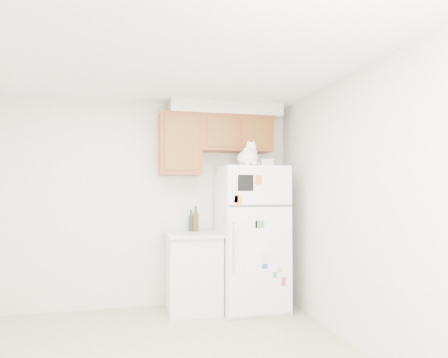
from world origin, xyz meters
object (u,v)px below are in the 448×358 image
object	(u,v)px
base_counter	(193,271)
storage_box_back	(265,163)
refrigerator	(251,237)
bottle_amber	(196,219)
storage_box_front	(266,163)
bottle_green	(191,220)
cat	(248,157)

from	to	relation	value
base_counter	storage_box_back	bearing A→B (deg)	-2.84
refrigerator	bottle_amber	size ratio (longest dim) A/B	5.49
storage_box_front	bottle_green	xyz separation A→B (m)	(-0.87, 0.28, -0.69)
storage_box_back	bottle_green	distance (m)	1.14
cat	bottle_amber	distance (m)	0.98
refrigerator	storage_box_back	xyz separation A→B (m)	(0.19, 0.03, 0.90)
refrigerator	cat	bearing A→B (deg)	-120.00
cat	bottle_green	distance (m)	1.04
storage_box_back	refrigerator	bearing A→B (deg)	-150.90
bottle_green	bottle_amber	distance (m)	0.06
base_counter	bottle_amber	size ratio (longest dim) A/B	2.97
base_counter	storage_box_back	distance (m)	1.56
base_counter	refrigerator	bearing A→B (deg)	-6.09
cat	storage_box_front	bearing A→B (deg)	11.45
bottle_amber	refrigerator	bearing A→B (deg)	-15.83
cat	bottle_green	size ratio (longest dim) A/B	1.61
storage_box_back	base_counter	bearing A→B (deg)	-162.81
refrigerator	bottle_amber	bearing A→B (deg)	164.17
bottle_green	cat	bearing A→B (deg)	-27.37
cat	storage_box_back	xyz separation A→B (m)	(0.26, 0.15, -0.06)
bottle_amber	base_counter	bearing A→B (deg)	-111.56
refrigerator	base_counter	world-z (taller)	refrigerator
refrigerator	bottle_amber	xyz separation A→B (m)	(-0.65, 0.18, 0.22)
base_counter	bottle_green	distance (m)	0.61
storage_box_back	bottle_amber	xyz separation A→B (m)	(-0.83, 0.15, -0.68)
storage_box_front	bottle_amber	world-z (taller)	storage_box_front
storage_box_front	bottle_green	distance (m)	1.14
bottle_green	storage_box_front	bearing A→B (deg)	-17.88
refrigerator	base_counter	distance (m)	0.79
bottle_green	bottle_amber	world-z (taller)	bottle_amber
bottle_green	base_counter	bearing A→B (deg)	-85.23
base_counter	storage_box_back	xyz separation A→B (m)	(0.88, -0.04, 1.29)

